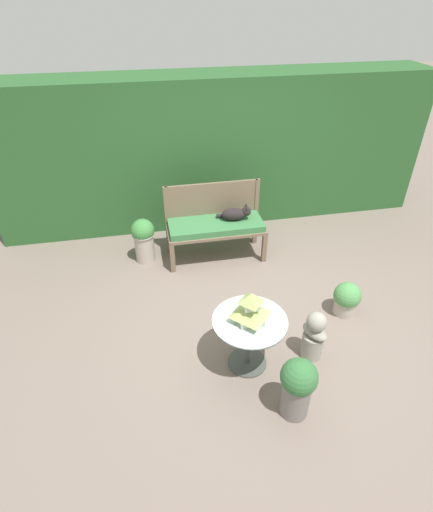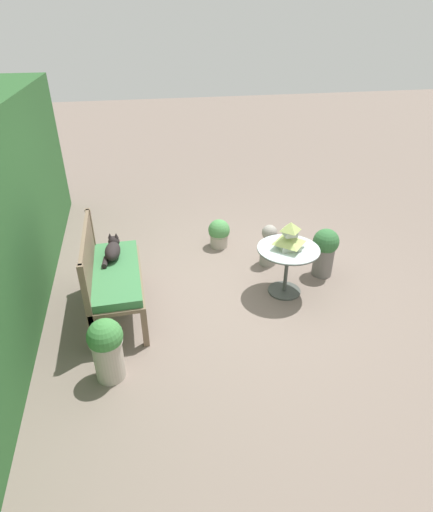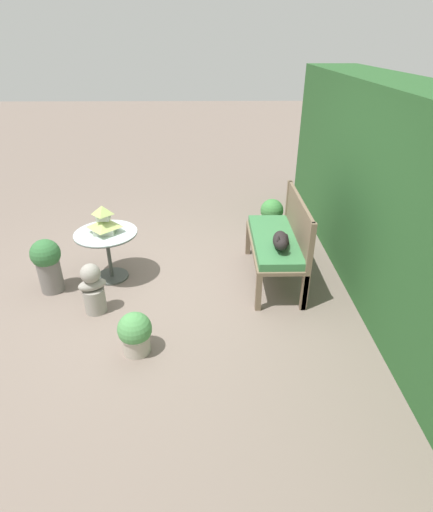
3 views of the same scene
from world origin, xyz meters
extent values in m
plane|color=#75665B|center=(0.00, 0.00, 0.00)|extent=(30.00, 30.00, 0.00)
cube|color=#285628|center=(0.00, 2.46, 1.09)|extent=(6.40, 0.81, 2.17)
cube|color=brown|center=(-0.85, 0.99, 0.21)|extent=(0.06, 0.06, 0.43)
cube|color=brown|center=(0.40, 0.99, 0.21)|extent=(0.06, 0.06, 0.43)
cube|color=brown|center=(-0.85, 1.47, 0.21)|extent=(0.06, 0.06, 0.43)
cube|color=brown|center=(0.40, 1.47, 0.21)|extent=(0.06, 0.06, 0.43)
cube|color=brown|center=(-0.22, 1.23, 0.45)|extent=(1.31, 0.54, 0.04)
cube|color=#387542|center=(-0.22, 1.23, 0.51)|extent=(1.26, 0.49, 0.09)
cube|color=brown|center=(-0.85, 1.48, 0.50)|extent=(0.06, 0.06, 1.00)
cube|color=brown|center=(0.40, 1.48, 0.50)|extent=(0.06, 0.06, 1.00)
cube|color=brown|center=(-0.22, 1.48, 0.78)|extent=(1.26, 0.04, 0.45)
ellipsoid|color=black|center=(0.03, 1.25, 0.63)|extent=(0.36, 0.20, 0.17)
sphere|color=black|center=(0.19, 1.23, 0.67)|extent=(0.13, 0.13, 0.13)
cone|color=black|center=(0.19, 1.27, 0.75)|extent=(0.05, 0.05, 0.06)
cone|color=black|center=(0.19, 1.20, 0.75)|extent=(0.05, 0.05, 0.06)
cylinder|color=black|center=(-0.10, 1.34, 0.58)|extent=(0.19, 0.08, 0.06)
cylinder|color=#424742|center=(-0.28, -0.70, 0.01)|extent=(0.39, 0.39, 0.02)
cylinder|color=#424742|center=(-0.28, -0.70, 0.29)|extent=(0.04, 0.04, 0.59)
cylinder|color=silver|center=(-0.28, -0.70, 0.59)|extent=(0.71, 0.71, 0.01)
torus|color=#424742|center=(-0.28, -0.70, 0.58)|extent=(0.72, 0.72, 0.02)
cube|color=#B2BCA8|center=(-0.28, -0.70, 0.63)|extent=(0.23, 0.23, 0.07)
pyramid|color=#A8BC66|center=(-0.28, -0.70, 0.71)|extent=(0.31, 0.31, 0.09)
cube|color=#B2BCA8|center=(-0.28, -0.70, 0.79)|extent=(0.14, 0.14, 0.06)
pyramid|color=#A8BC66|center=(-0.28, -0.70, 0.87)|extent=(0.19, 0.19, 0.10)
cylinder|color=gray|center=(0.40, -0.72, 0.14)|extent=(0.22, 0.22, 0.27)
ellipsoid|color=gray|center=(0.40, -0.72, 0.33)|extent=(0.27, 0.33, 0.11)
sphere|color=gray|center=(0.40, -0.72, 0.46)|extent=(0.20, 0.20, 0.20)
cylinder|color=#ADA393|center=(-1.19, 1.34, 0.21)|extent=(0.26, 0.26, 0.42)
torus|color=#ADA393|center=(-1.19, 1.34, 0.41)|extent=(0.30, 0.30, 0.03)
sphere|color=#3D7F3D|center=(-1.19, 1.34, 0.47)|extent=(0.31, 0.31, 0.31)
cylinder|color=#ADA393|center=(1.02, -0.19, 0.10)|extent=(0.25, 0.25, 0.20)
torus|color=#ADA393|center=(1.02, -0.19, 0.19)|extent=(0.28, 0.28, 0.03)
sphere|color=#4C8E4C|center=(1.02, -0.19, 0.26)|extent=(0.31, 0.31, 0.31)
cylinder|color=slate|center=(-0.01, -1.31, 0.21)|extent=(0.25, 0.25, 0.42)
torus|color=slate|center=(-0.01, -1.31, 0.41)|extent=(0.29, 0.29, 0.03)
sphere|color=#336B38|center=(-0.01, -1.31, 0.47)|extent=(0.32, 0.32, 0.32)
camera|label=1|loc=(-1.11, -3.30, 3.22)|focal=28.00mm
camera|label=2|loc=(-3.97, 0.98, 2.79)|focal=28.00mm
camera|label=3|loc=(3.85, 0.50, 2.57)|focal=28.00mm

